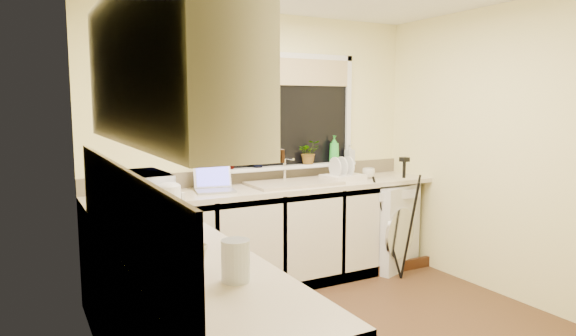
{
  "coord_description": "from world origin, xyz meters",
  "views": [
    {
      "loc": [
        -1.99,
        -2.72,
        1.63
      ],
      "look_at": [
        -0.21,
        0.55,
        1.15
      ],
      "focal_mm": 31.34,
      "sensor_mm": 36.0,
      "label": 1
    }
  ],
  "objects": [
    {
      "name": "wall_back",
      "position": [
        0.0,
        1.5,
        1.23
      ],
      "size": [
        3.2,
        0.0,
        3.2
      ],
      "primitive_type": "plane",
      "rotation": [
        1.57,
        0.0,
        0.0
      ],
      "color": "#FFF6AA",
      "rests_on": "ground"
    },
    {
      "name": "wall_front",
      "position": [
        0.0,
        -1.5,
        1.23
      ],
      "size": [
        3.2,
        0.0,
        3.2
      ],
      "primitive_type": "plane",
      "rotation": [
        -1.57,
        0.0,
        0.0
      ],
      "color": "#FFF6AA",
      "rests_on": "ground"
    },
    {
      "name": "wall_left",
      "position": [
        -1.6,
        0.0,
        1.23
      ],
      "size": [
        0.0,
        3.0,
        3.0
      ],
      "primitive_type": "plane",
      "rotation": [
        1.57,
        0.0,
        1.57
      ],
      "color": "#FFF6AA",
      "rests_on": "ground"
    },
    {
      "name": "wall_right",
      "position": [
        1.6,
        0.0,
        1.23
      ],
      "size": [
        0.0,
        3.0,
        3.0
      ],
      "primitive_type": "plane",
      "rotation": [
        1.57,
        0.0,
        -1.57
      ],
      "color": "#FFF6AA",
      "rests_on": "ground"
    },
    {
      "name": "base_cabinet_back",
      "position": [
        -0.33,
        1.2,
        0.43
      ],
      "size": [
        2.55,
        0.6,
        0.86
      ],
      "primitive_type": "cube",
      "color": "silver",
      "rests_on": "floor"
    },
    {
      "name": "worktop_back",
      "position": [
        0.0,
        1.2,
        0.88
      ],
      "size": [
        3.2,
        0.6,
        0.04
      ],
      "primitive_type": "cube",
      "color": "beige",
      "rests_on": "base_cabinet_back"
    },
    {
      "name": "worktop_left",
      "position": [
        -1.3,
        -0.3,
        0.88
      ],
      "size": [
        0.6,
        2.4,
        0.04
      ],
      "primitive_type": "cube",
      "color": "beige",
      "rests_on": "base_cabinet_left"
    },
    {
      "name": "upper_cabinet",
      "position": [
        -1.44,
        -0.45,
        1.8
      ],
      "size": [
        0.28,
        1.9,
        0.7
      ],
      "primitive_type": "cube",
      "color": "silver",
      "rests_on": "wall_left"
    },
    {
      "name": "splashback_left",
      "position": [
        -1.59,
        -0.3,
        1.12
      ],
      "size": [
        0.02,
        2.4,
        0.45
      ],
      "primitive_type": "cube",
      "color": "beige",
      "rests_on": "wall_left"
    },
    {
      "name": "splashback_back",
      "position": [
        0.0,
        1.49,
        0.97
      ],
      "size": [
        3.2,
        0.02,
        0.14
      ],
      "primitive_type": "cube",
      "color": "beige",
      "rests_on": "wall_back"
    },
    {
      "name": "window_glass",
      "position": [
        0.2,
        1.49,
        1.55
      ],
      "size": [
        1.5,
        0.02,
        1.0
      ],
      "primitive_type": "cube",
      "color": "black",
      "rests_on": "wall_back"
    },
    {
      "name": "window_blind",
      "position": [
        0.2,
        1.46,
        1.92
      ],
      "size": [
        1.5,
        0.02,
        0.25
      ],
      "primitive_type": "cube",
      "color": "tan",
      "rests_on": "wall_back"
    },
    {
      "name": "windowsill",
      "position": [
        0.2,
        1.43,
        1.04
      ],
      "size": [
        1.6,
        0.14,
        0.03
      ],
      "primitive_type": "cube",
      "color": "white",
      "rests_on": "wall_back"
    },
    {
      "name": "sink",
      "position": [
        0.2,
        1.2,
        0.91
      ],
      "size": [
        0.82,
        0.46,
        0.03
      ],
      "primitive_type": "cube",
      "color": "tan",
      "rests_on": "worktop_back"
    },
    {
      "name": "faucet",
      "position": [
        0.2,
        1.38,
        1.02
      ],
      "size": [
        0.03,
        0.03,
        0.24
      ],
      "primitive_type": "cylinder",
      "color": "silver",
      "rests_on": "worktop_back"
    },
    {
      "name": "washing_machine",
      "position": [
        1.18,
        1.18,
        0.42
      ],
      "size": [
        0.75,
        0.74,
        0.84
      ],
      "primitive_type": "cube",
      "rotation": [
        0.0,
        0.0,
        0.34
      ],
      "color": "silver",
      "rests_on": "floor"
    },
    {
      "name": "laptop",
      "position": [
        -0.55,
        1.25,
        0.96
      ],
      "size": [
        0.37,
        0.37,
        0.23
      ],
      "rotation": [
        0.0,
        0.0,
        -0.19
      ],
      "color": "#9A99A1",
      "rests_on": "worktop_back"
    },
    {
      "name": "kettle",
      "position": [
        -1.17,
        0.36,
        1.01
      ],
      "size": [
        0.16,
        0.16,
        0.21
      ],
      "primitive_type": "cylinder",
      "color": "white",
      "rests_on": "worktop_left"
    },
    {
      "name": "dish_rack",
      "position": [
        0.74,
        1.2,
        0.93
      ],
      "size": [
        0.4,
        0.32,
        0.06
      ],
      "primitive_type": "cube",
      "rotation": [
        0.0,
        0.0,
        0.12
      ],
      "color": "white",
      "rests_on": "worktop_back"
    },
    {
      "name": "tripod",
      "position": [
        1.11,
        0.77,
        0.57
      ],
      "size": [
        0.69,
        0.69,
        1.14
      ],
      "primitive_type": null,
      "rotation": [
        0.0,
        0.0,
        0.28
      ],
      "color": "black",
      "rests_on": "floor"
    },
    {
      "name": "glass_jug",
      "position": [
        -1.23,
        -0.87,
        0.99
      ],
      "size": [
        0.12,
        0.12,
        0.17
      ],
      "primitive_type": "cylinder",
      "color": "silver",
      "rests_on": "worktop_left"
    },
    {
      "name": "steel_jar",
      "position": [
        -1.31,
        -0.31,
        0.95
      ],
      "size": [
        0.07,
        0.07,
        0.1
      ],
      "primitive_type": "cylinder",
      "color": "silver",
      "rests_on": "worktop_left"
    },
    {
      "name": "microwave",
      "position": [
        -1.3,
        0.6,
        1.04
      ],
      "size": [
        0.38,
        0.53,
        0.28
      ],
      "primitive_type": "imported",
      "rotation": [
        0.0,
        0.0,
        1.65
      ],
      "color": "white",
      "rests_on": "worktop_left"
    },
    {
      "name": "plant_a",
      "position": [
        -0.32,
        1.42,
        1.17
      ],
      "size": [
        0.15,
        0.11,
        0.25
      ],
      "primitive_type": "imported",
      "rotation": [
        0.0,
        0.0,
        0.2
      ],
      "color": "#999999",
      "rests_on": "windowsill"
    },
    {
      "name": "plant_b",
      "position": [
        -0.05,
        1.39,
        1.18
      ],
      "size": [
        0.17,
        0.16,
        0.26
      ],
      "primitive_type": "imported",
      "rotation": [
        0.0,
        0.0,
        -0.31
      ],
      "color": "#999999",
      "rests_on": "windowsill"
    },
    {
      "name": "plant_d",
      "position": [
        0.48,
        1.41,
        1.17
      ],
      "size": [
        0.25,
        0.23,
        0.23
      ],
      "primitive_type": "imported",
      "rotation": [
        0.0,
        0.0,
        -0.27
      ],
      "color": "#999999",
      "rests_on": "windowsill"
    },
    {
      "name": "soap_bottle_green",
      "position": [
        0.78,
        1.41,
        1.18
      ],
      "size": [
        0.13,
        0.13,
        0.27
      ],
      "primitive_type": "imported",
      "rotation": [
        0.0,
        0.0,
        -0.25
      ],
      "color": "green",
      "rests_on": "windowsill"
    },
    {
      "name": "soap_bottle_clear",
      "position": [
        0.97,
        1.41,
        1.14
      ],
      "size": [
        0.08,
        0.09,
        0.17
      ],
      "primitive_type": "imported",
      "rotation": [
        0.0,
        0.0,
        0.1
      ],
      "color": "#999999",
      "rests_on": "windowsill"
    },
    {
      "name": "cup_back",
      "position": [
        1.04,
        1.2,
        0.95
      ],
      "size": [
        0.16,
        0.16,
        0.1
      ],
      "primitive_type": "imported",
      "rotation": [
        0.0,
        0.0,
        -0.37
      ],
      "color": "silver",
      "rests_on": "worktop_back"
    },
    {
      "name": "cup_left",
      "position": [
        -1.29,
        -0.57,
        0.94
      ],
      "size": [
        0.1,
        0.1,
        0.09
      ],
      "primitive_type": "imported",
      "rotation": [
        0.0,
        0.0,
        -0.06
      ],
      "color": "beige",
      "rests_on": "worktop_left"
    }
  ]
}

